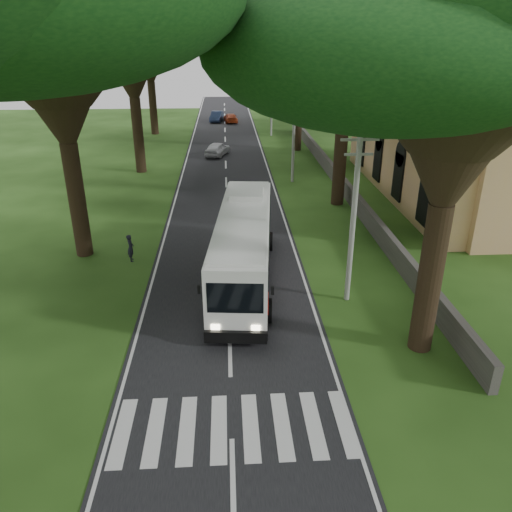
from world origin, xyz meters
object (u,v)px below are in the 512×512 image
at_px(pole_near, 354,214).
at_px(distant_car_c, 231,118).
at_px(pole_far, 272,99).
at_px(pedestrian, 131,248).
at_px(pole_mid, 294,131).
at_px(coach_bus, 244,245).
at_px(church, 471,130).
at_px(distant_car_a, 217,149).
at_px(distant_car_b, 217,116).

distance_m(pole_near, distant_car_c, 50.02).
xyz_separation_m(pole_far, pedestrian, (-10.73, -35.06, -3.43)).
relative_size(pole_mid, coach_bus, 0.66).
distance_m(pole_mid, coach_bus, 18.42).
xyz_separation_m(church, pedestrian, (-23.09, -10.61, -4.15)).
xyz_separation_m(pole_mid, distant_car_a, (-6.30, 9.78, -3.48)).
height_order(distant_car_b, pedestrian, pedestrian).
bearing_deg(distant_car_c, pedestrian, 76.59).
relative_size(pole_near, distant_car_b, 1.96).
bearing_deg(church, pole_mid, 160.19).
bearing_deg(distant_car_b, pole_near, -73.99).
height_order(church, pedestrian, church).
xyz_separation_m(church, pole_far, (-12.36, 24.45, -0.73)).
distance_m(church, pole_near, 19.88).
bearing_deg(distant_car_c, distant_car_a, 79.67).
bearing_deg(distant_car_b, church, -52.97).
height_order(pole_near, distant_car_a, pole_near).
bearing_deg(pedestrian, pole_near, -125.12).
xyz_separation_m(coach_bus, pedestrian, (-6.04, 2.60, -1.13)).
bearing_deg(pole_far, distant_car_a, -121.64).
distance_m(pole_mid, pole_far, 20.00).
distance_m(pole_mid, pedestrian, 18.81).
bearing_deg(church, pole_near, -128.50).
relative_size(church, distant_car_a, 6.07).
bearing_deg(pole_near, coach_bus, 153.54).
bearing_deg(distant_car_a, church, 161.86).
bearing_deg(distant_car_c, pole_near, 89.67).
xyz_separation_m(distant_car_a, distant_car_c, (1.60, 19.90, -0.08)).
height_order(pole_mid, distant_car_c, pole_mid).
height_order(church, distant_car_c, church).
bearing_deg(distant_car_b, pole_far, -49.35).
height_order(church, distant_car_a, church).
height_order(pole_near, coach_bus, pole_near).
bearing_deg(coach_bus, pole_mid, 80.51).
bearing_deg(pedestrian, distant_car_a, -20.52).
bearing_deg(pole_near, distant_car_b, 97.44).
relative_size(coach_bus, distant_car_b, 2.95).
distance_m(church, distant_car_b, 40.01).
height_order(distant_car_a, pedestrian, pedestrian).
relative_size(pole_near, distant_car_a, 2.02).
distance_m(pole_mid, distant_car_a, 12.14).
xyz_separation_m(coach_bus, distant_car_c, (-0.01, 47.34, -1.26)).
bearing_deg(church, pedestrian, -155.33).
bearing_deg(pole_mid, distant_car_a, 122.80).
bearing_deg(pedestrian, pole_far, -27.43).
height_order(church, distant_car_b, church).
relative_size(pole_far, distant_car_b, 1.96).
bearing_deg(distant_car_b, distant_car_c, -15.51).
relative_size(distant_car_a, pedestrian, 2.62).
bearing_deg(distant_car_c, coach_bus, 84.27).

